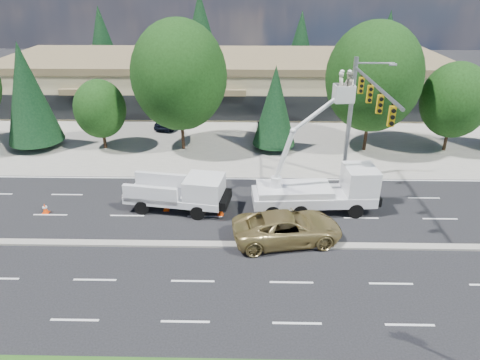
{
  "coord_description": "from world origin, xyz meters",
  "views": [
    {
      "loc": [
        2.74,
        -20.39,
        14.07
      ],
      "look_at": [
        2.26,
        3.67,
        2.4
      ],
      "focal_mm": 32.0,
      "sensor_mm": 36.0,
      "label": 1
    }
  ],
  "objects_px": {
    "signal_mast": "(359,109)",
    "utility_pickup": "(182,196)",
    "minivan": "(287,227)",
    "bucket_truck": "(323,184)"
  },
  "relations": [
    {
      "from": "utility_pickup",
      "to": "bucket_truck",
      "type": "xyz_separation_m",
      "value": [
        9.1,
        0.11,
        0.87
      ]
    },
    {
      "from": "utility_pickup",
      "to": "bucket_truck",
      "type": "height_order",
      "value": "bucket_truck"
    },
    {
      "from": "minivan",
      "to": "bucket_truck",
      "type": "bearing_deg",
      "value": -44.53
    },
    {
      "from": "signal_mast",
      "to": "minivan",
      "type": "height_order",
      "value": "signal_mast"
    },
    {
      "from": "signal_mast",
      "to": "utility_pickup",
      "type": "relative_size",
      "value": 1.53
    },
    {
      "from": "minivan",
      "to": "signal_mast",
      "type": "bearing_deg",
      "value": -47.56
    },
    {
      "from": "utility_pickup",
      "to": "bucket_truck",
      "type": "relative_size",
      "value": 0.73
    },
    {
      "from": "signal_mast",
      "to": "utility_pickup",
      "type": "height_order",
      "value": "signal_mast"
    },
    {
      "from": "bucket_truck",
      "to": "minivan",
      "type": "distance_m",
      "value": 4.53
    },
    {
      "from": "utility_pickup",
      "to": "minivan",
      "type": "distance_m",
      "value": 7.47
    }
  ]
}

